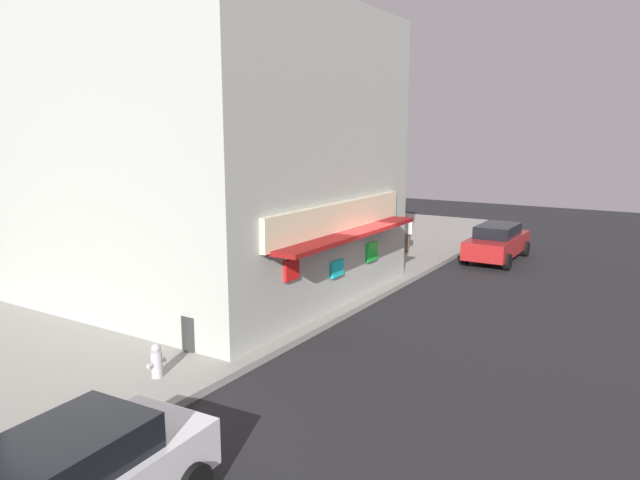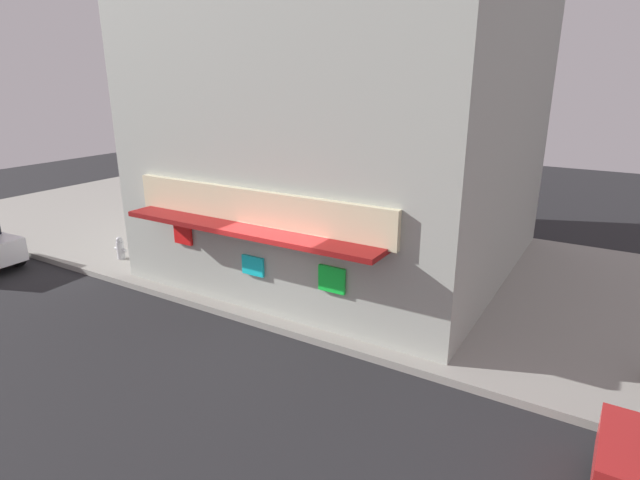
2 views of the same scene
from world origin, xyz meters
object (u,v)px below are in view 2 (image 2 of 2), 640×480
object	(u,v)px
trash_can	(168,251)
potted_plant_by_doorway	(255,265)
traffic_light	(361,176)
fire_hydrant	(120,248)

from	to	relation	value
trash_can	potted_plant_by_doorway	world-z (taller)	potted_plant_by_doorway
traffic_light	potted_plant_by_doorway	bearing A→B (deg)	166.28
potted_plant_by_doorway	fire_hydrant	bearing A→B (deg)	-172.23
traffic_light	fire_hydrant	bearing A→B (deg)	178.47
trash_can	fire_hydrant	bearing A→B (deg)	-163.27
traffic_light	fire_hydrant	size ratio (longest dim) A/B	7.62
traffic_light	fire_hydrant	distance (m)	9.21
fire_hydrant	trash_can	world-z (taller)	trash_can
potted_plant_by_doorway	trash_can	bearing A→B (deg)	-176.81
trash_can	potted_plant_by_doorway	distance (m)	3.31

